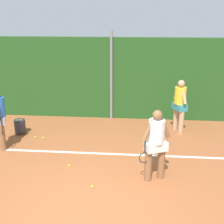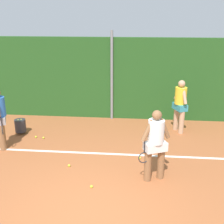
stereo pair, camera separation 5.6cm
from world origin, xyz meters
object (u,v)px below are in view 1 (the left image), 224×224
(tennis_ball_8, at_px, (144,143))
(player_backcourt_far, at_px, (180,103))
(tennis_ball_11, at_px, (140,158))
(player_foreground_near, at_px, (156,142))
(tennis_ball_6, at_px, (69,166))
(ball_hopper, at_px, (20,126))
(tennis_ball_0, at_px, (36,137))
(tennis_ball_1, at_px, (92,187))
(tennis_ball_13, at_px, (43,138))

(tennis_ball_8, bearing_deg, player_backcourt_far, 44.25)
(tennis_ball_11, bearing_deg, player_foreground_near, -71.11)
(player_foreground_near, distance_m, tennis_ball_6, 2.42)
(ball_hopper, xyz_separation_m, tennis_ball_8, (4.09, -0.46, -0.26))
(tennis_ball_0, relative_size, tennis_ball_11, 1.00)
(tennis_ball_0, relative_size, tennis_ball_1, 1.00)
(ball_hopper, relative_size, tennis_ball_0, 7.78)
(ball_hopper, distance_m, tennis_ball_13, 0.97)
(tennis_ball_1, bearing_deg, tennis_ball_6, 129.53)
(player_foreground_near, distance_m, tennis_ball_1, 1.81)
(tennis_ball_1, bearing_deg, tennis_ball_13, 127.66)
(player_backcourt_far, height_order, tennis_ball_6, player_backcourt_far)
(ball_hopper, height_order, tennis_ball_0, ball_hopper)
(player_backcourt_far, distance_m, tennis_ball_1, 4.44)
(tennis_ball_6, distance_m, tennis_ball_13, 2.08)
(tennis_ball_13, bearing_deg, player_backcourt_far, 13.19)
(player_foreground_near, relative_size, tennis_ball_13, 26.79)
(player_foreground_near, height_order, ball_hopper, player_foreground_near)
(player_backcourt_far, height_order, tennis_ball_0, player_backcourt_far)
(tennis_ball_11, bearing_deg, tennis_ball_6, -161.99)
(ball_hopper, xyz_separation_m, tennis_ball_11, (3.97, -1.40, -0.26))
(ball_hopper, xyz_separation_m, tennis_ball_13, (0.88, -0.34, -0.26))
(player_backcourt_far, relative_size, tennis_ball_8, 26.99)
(tennis_ball_1, xyz_separation_m, tennis_ball_6, (-0.74, 0.90, 0.00))
(tennis_ball_8, xyz_separation_m, tennis_ball_13, (-3.21, 0.12, 0.00))
(ball_hopper, bearing_deg, tennis_ball_11, -19.48)
(tennis_ball_6, bearing_deg, player_backcourt_far, 40.57)
(player_backcourt_far, relative_size, ball_hopper, 3.47)
(tennis_ball_1, bearing_deg, tennis_ball_11, 53.55)
(tennis_ball_1, bearing_deg, ball_hopper, 134.55)
(player_foreground_near, xyz_separation_m, tennis_ball_6, (-2.19, 0.38, -0.96))
(ball_hopper, height_order, tennis_ball_1, ball_hopper)
(player_foreground_near, distance_m, tennis_ball_13, 4.11)
(tennis_ball_13, bearing_deg, tennis_ball_1, -52.34)
(tennis_ball_11, bearing_deg, player_backcourt_far, 58.19)
(tennis_ball_0, distance_m, tennis_ball_6, 2.28)
(tennis_ball_0, bearing_deg, player_foreground_near, -29.60)
(player_backcourt_far, bearing_deg, tennis_ball_0, -101.82)
(player_foreground_near, bearing_deg, tennis_ball_1, -3.40)
(player_foreground_near, relative_size, tennis_ball_1, 26.79)
(ball_hopper, xyz_separation_m, tennis_ball_6, (2.12, -2.00, -0.26))
(tennis_ball_6, bearing_deg, player_foreground_near, -9.94)
(tennis_ball_6, distance_m, tennis_ball_11, 1.95)
(tennis_ball_0, height_order, tennis_ball_8, same)
(player_foreground_near, relative_size, tennis_ball_11, 26.79)
(player_backcourt_far, xyz_separation_m, tennis_ball_6, (-3.15, -2.70, -0.97))
(tennis_ball_1, bearing_deg, player_foreground_near, 19.63)
(ball_hopper, bearing_deg, player_foreground_near, -29.02)
(ball_hopper, distance_m, tennis_ball_8, 4.12)
(tennis_ball_1, bearing_deg, tennis_ball_8, 63.35)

